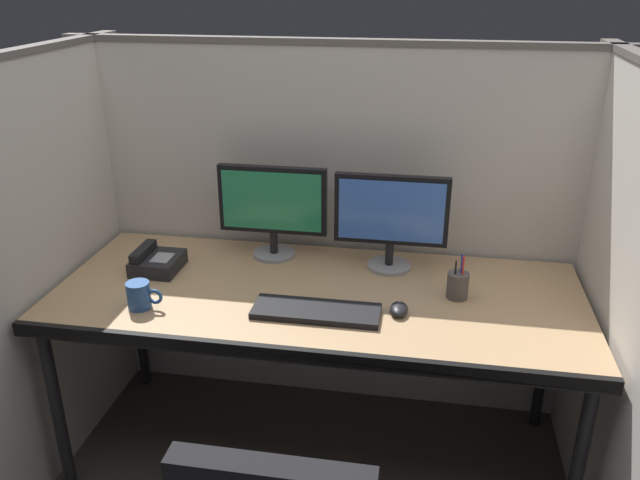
{
  "coord_description": "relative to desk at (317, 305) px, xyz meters",
  "views": [
    {
      "loc": [
        0.36,
        -1.73,
        1.82
      ],
      "look_at": [
        0.0,
        0.35,
        0.92
      ],
      "focal_mm": 36.0,
      "sensor_mm": 36.0,
      "label": 1
    }
  ],
  "objects": [
    {
      "name": "cubicle_partition_rear",
      "position": [
        0.0,
        0.46,
        0.1
      ],
      "size": [
        2.21,
        0.06,
        1.57
      ],
      "color": "beige",
      "rests_on": "ground"
    },
    {
      "name": "desk",
      "position": [
        0.0,
        0.0,
        0.0
      ],
      "size": [
        1.9,
        0.8,
        0.74
      ],
      "color": "tan",
      "rests_on": "ground"
    },
    {
      "name": "monitor_left",
      "position": [
        -0.23,
        0.29,
        0.27
      ],
      "size": [
        0.43,
        0.17,
        0.37
      ],
      "color": "gray",
      "rests_on": "desk"
    },
    {
      "name": "computer_mouse",
      "position": [
        0.3,
        -0.1,
        0.07
      ],
      "size": [
        0.06,
        0.1,
        0.04
      ],
      "color": "black",
      "rests_on": "desk"
    },
    {
      "name": "pen_cup",
      "position": [
        0.49,
        0.05,
        0.1
      ],
      "size": [
        0.08,
        0.08,
        0.17
      ],
      "color": "#4C4742",
      "rests_on": "desk"
    },
    {
      "name": "monitor_right",
      "position": [
        0.24,
        0.26,
        0.27
      ],
      "size": [
        0.43,
        0.17,
        0.37
      ],
      "color": "gray",
      "rests_on": "desk"
    },
    {
      "name": "cubicle_partition_right",
      "position": [
        0.99,
        -0.09,
        0.1
      ],
      "size": [
        0.06,
        1.41,
        1.57
      ],
      "color": "beige",
      "rests_on": "ground"
    },
    {
      "name": "keyboard_main",
      "position": [
        0.02,
        -0.15,
        0.06
      ],
      "size": [
        0.43,
        0.15,
        0.02
      ],
      "primitive_type": "cube",
      "color": "black",
      "rests_on": "desk"
    },
    {
      "name": "desk_phone",
      "position": [
        -0.64,
        0.08,
        0.08
      ],
      "size": [
        0.17,
        0.19,
        0.09
      ],
      "color": "black",
      "rests_on": "desk"
    },
    {
      "name": "cubicle_partition_left",
      "position": [
        -0.99,
        -0.09,
        0.1
      ],
      "size": [
        0.06,
        1.41,
        1.57
      ],
      "color": "beige",
      "rests_on": "ground"
    },
    {
      "name": "coffee_mug",
      "position": [
        -0.58,
        -0.21,
        0.1
      ],
      "size": [
        0.13,
        0.08,
        0.09
      ],
      "color": "#264C8C",
      "rests_on": "desk"
    }
  ]
}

